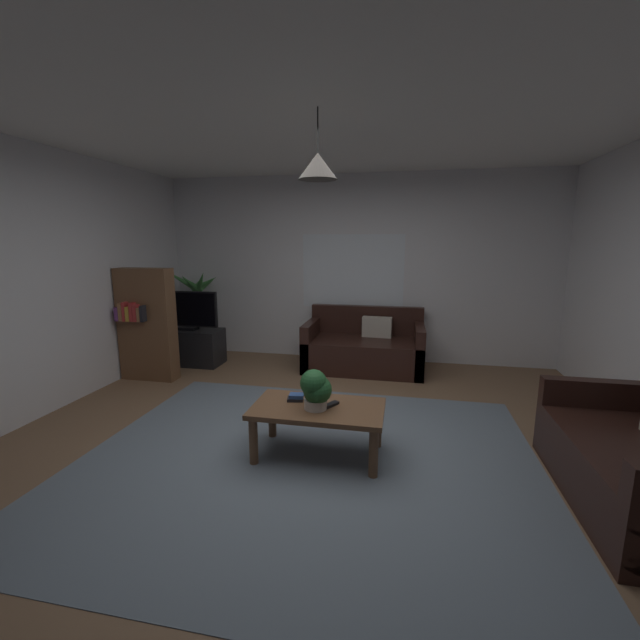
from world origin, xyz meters
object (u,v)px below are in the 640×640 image
(couch_under_window, at_px, (364,349))
(book_on_table_0, at_px, (295,399))
(coffee_table, at_px, (318,414))
(potted_plant_on_table, at_px, (316,388))
(pendant_lamp, at_px, (318,166))
(potted_palm_corner, at_px, (198,313))
(tv_stand, at_px, (190,347))
(bookshelf_corner, at_px, (146,324))
(book_on_table_1, at_px, (297,396))
(tv, at_px, (187,310))
(remote_on_table_0, at_px, (331,405))

(couch_under_window, height_order, book_on_table_0, couch_under_window)
(coffee_table, height_order, potted_plant_on_table, potted_plant_on_table)
(pendant_lamp, bearing_deg, potted_palm_corner, 132.51)
(couch_under_window, bearing_deg, potted_palm_corner, 174.28)
(tv_stand, relative_size, bookshelf_corner, 0.64)
(book_on_table_0, xyz_separation_m, tv_stand, (-2.09, 2.05, -0.18))
(bookshelf_corner, xyz_separation_m, pendant_lamp, (2.49, -1.44, 1.55))
(couch_under_window, relative_size, potted_plant_on_table, 4.85)
(pendant_lamp, bearing_deg, coffee_table, -90.00)
(tv_stand, height_order, potted_palm_corner, potted_palm_corner)
(couch_under_window, bearing_deg, coffee_table, -93.38)
(coffee_table, xyz_separation_m, bookshelf_corner, (-2.49, 1.44, 0.36))
(book_on_table_0, bearing_deg, book_on_table_1, 17.08)
(book_on_table_1, distance_m, potted_plant_on_table, 0.27)
(coffee_table, relative_size, book_on_table_0, 8.08)
(book_on_table_0, bearing_deg, potted_plant_on_table, -34.45)
(tv, bearing_deg, couch_under_window, 6.61)
(couch_under_window, height_order, coffee_table, couch_under_window)
(tv, height_order, potted_palm_corner, potted_palm_corner)
(remote_on_table_0, distance_m, pendant_lamp, 1.82)
(coffee_table, relative_size, potted_palm_corner, 0.77)
(book_on_table_0, bearing_deg, remote_on_table_0, -10.54)
(book_on_table_1, xyz_separation_m, potted_palm_corner, (-2.23, 2.57, 0.18))
(couch_under_window, distance_m, potted_plant_on_table, 2.48)
(couch_under_window, distance_m, bookshelf_corner, 2.83)
(potted_plant_on_table, bearing_deg, tv, 136.58)
(potted_plant_on_table, height_order, tv, tv)
(remote_on_table_0, bearing_deg, tv_stand, 169.73)
(book_on_table_1, relative_size, potted_palm_corner, 0.09)
(couch_under_window, distance_m, tv_stand, 2.46)
(book_on_table_1, xyz_separation_m, bookshelf_corner, (-2.29, 1.35, 0.25))
(potted_plant_on_table, bearing_deg, bookshelf_corner, 148.91)
(potted_plant_on_table, bearing_deg, coffee_table, 83.95)
(book_on_table_1, height_order, bookshelf_corner, bookshelf_corner)
(book_on_table_0, height_order, book_on_table_1, book_on_table_1)
(remote_on_table_0, bearing_deg, potted_plant_on_table, -110.68)
(book_on_table_1, height_order, potted_plant_on_table, potted_plant_on_table)
(book_on_table_0, xyz_separation_m, potted_palm_corner, (-2.22, 2.57, 0.21))
(bookshelf_corner, bearing_deg, book_on_table_0, -30.78)
(potted_palm_corner, relative_size, bookshelf_corner, 0.98)
(remote_on_table_0, relative_size, tv, 0.18)
(remote_on_table_0, bearing_deg, tv, 170.02)
(pendant_lamp, bearing_deg, book_on_table_0, 158.69)
(coffee_table, bearing_deg, remote_on_table_0, 14.00)
(book_on_table_0, relative_size, pendant_lamp, 0.27)
(tv, relative_size, pendant_lamp, 1.80)
(potted_palm_corner, bearing_deg, couch_under_window, -5.72)
(potted_plant_on_table, relative_size, bookshelf_corner, 0.23)
(potted_plant_on_table, xyz_separation_m, tv_stand, (-2.29, 2.19, -0.34))
(tv, xyz_separation_m, pendant_lamp, (2.30, -2.11, 1.47))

